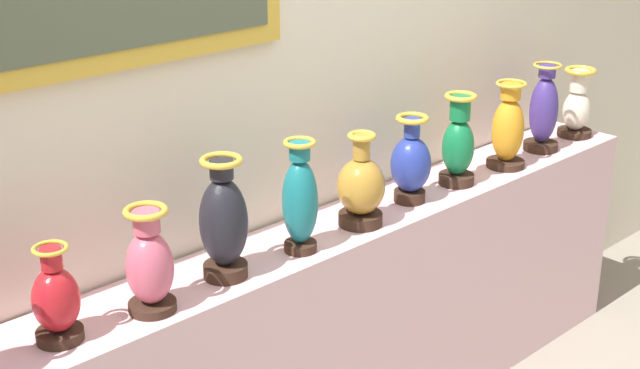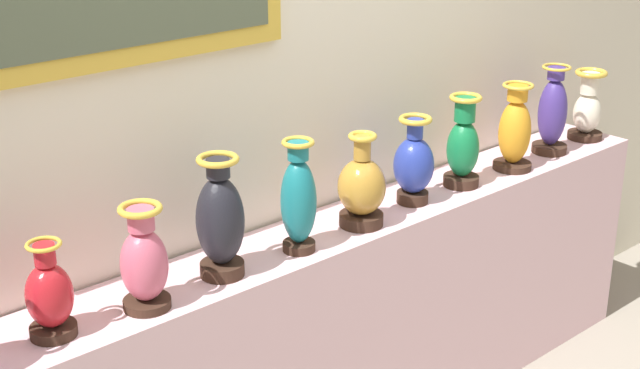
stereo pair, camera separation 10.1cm
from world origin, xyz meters
name	(u,v)px [view 1 (the left image)]	position (x,y,z in m)	size (l,w,h in m)	color
display_shelf	(320,347)	(0.00, 0.00, 0.46)	(3.49, 0.34, 0.92)	beige
back_wall	(271,47)	(-0.01, 0.23, 1.55)	(6.08, 0.14, 3.09)	beige
vase_crimson	(56,301)	(-1.02, -0.03, 1.05)	(0.13, 0.13, 0.29)	#382319
vase_rose	(150,265)	(-0.74, -0.06, 1.07)	(0.14, 0.14, 0.33)	#382319
vase_onyx	(224,223)	(-0.45, -0.04, 1.11)	(0.15, 0.15, 0.40)	#382319
vase_teal	(300,200)	(-0.15, -0.06, 1.11)	(0.12, 0.12, 0.39)	#382319
vase_ochre	(361,188)	(0.16, -0.05, 1.06)	(0.17, 0.17, 0.34)	#382319
vase_cobalt	(411,163)	(0.45, -0.02, 1.08)	(0.15, 0.15, 0.34)	#382319
vase_emerald	(458,145)	(0.73, -0.03, 1.09)	(0.14, 0.14, 0.37)	#382319
vase_amber	(508,129)	(1.03, -0.05, 1.09)	(0.16, 0.16, 0.37)	#382319
vase_indigo	(544,112)	(1.33, -0.03, 1.10)	(0.15, 0.15, 0.39)	#382319
vase_ivory	(577,106)	(1.61, -0.02, 1.07)	(0.16, 0.16, 0.32)	#382319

